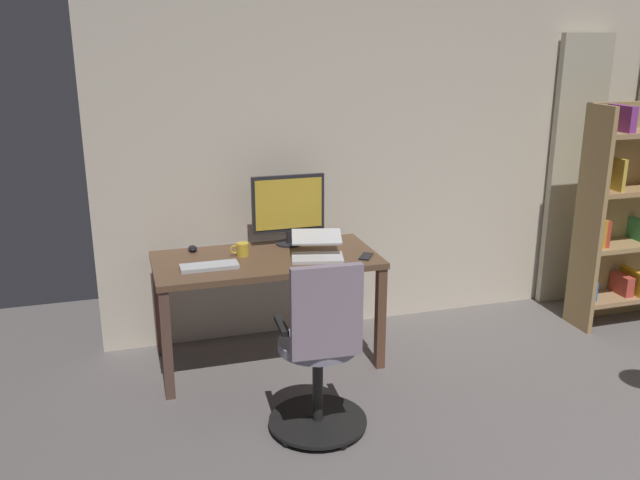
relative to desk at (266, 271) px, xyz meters
The scene contains 11 objects.
back_room_partition 2.19m from the desk, 165.96° to the right, with size 6.21×0.10×2.63m, color beige.
curtain_right_panel 2.69m from the desk, behind, with size 0.45×0.06×2.16m, color beige.
desk is the anchor object (origin of this frame).
office_chair 0.98m from the desk, 94.89° to the left, with size 0.56×0.56×1.04m.
computer_monitor 0.49m from the desk, 132.18° to the right, with size 0.51×0.18×0.49m.
computer_keyboard 0.42m from the desk, 16.09° to the left, with size 0.36×0.14×0.02m, color #B7BCC1.
laptop 0.37m from the desk, 162.38° to the left, with size 0.39×0.38×0.15m.
computer_mouse 0.53m from the desk, 31.55° to the right, with size 0.06×0.10×0.04m, color black.
cell_phone_face_up 0.66m from the desk, 163.23° to the left, with size 0.07×0.14×0.01m, color black.
mug_tea 0.21m from the desk, 26.96° to the right, with size 0.13×0.08×0.09m.
bookshelf 2.83m from the desk, behind, with size 0.95×0.30×1.68m.
Camera 1 is at (2.91, 1.24, 2.14)m, focal length 37.91 mm.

